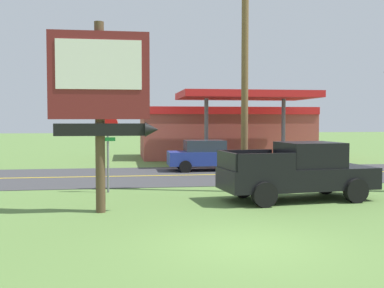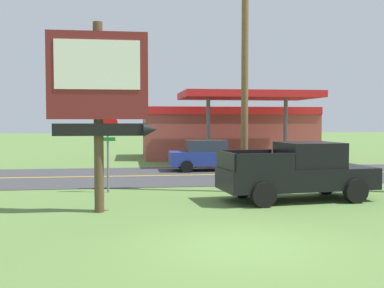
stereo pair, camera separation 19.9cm
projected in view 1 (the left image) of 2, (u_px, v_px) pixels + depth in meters
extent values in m
plane|color=#5B7F3D|center=(246.00, 246.00, 10.25)|extent=(180.00, 180.00, 0.00)
cube|color=#3D3D3F|center=(177.00, 175.00, 23.09)|extent=(140.00, 8.00, 0.02)
cube|color=gold|center=(177.00, 175.00, 23.09)|extent=(126.00, 0.20, 0.01)
cylinder|color=brown|center=(100.00, 118.00, 13.80)|extent=(0.28, 0.28, 5.55)
cube|color=maroon|center=(99.00, 75.00, 13.56)|extent=(2.88, 0.16, 2.52)
cube|color=white|center=(99.00, 64.00, 13.45)|extent=(2.42, 0.03, 1.41)
cube|color=black|center=(100.00, 130.00, 13.64)|extent=(2.59, 0.12, 0.36)
cone|color=black|center=(152.00, 130.00, 13.86)|extent=(0.40, 0.44, 0.44)
cylinder|color=slate|center=(108.00, 163.00, 17.70)|extent=(0.08, 0.08, 2.20)
cylinder|color=red|center=(108.00, 124.00, 17.59)|extent=(0.76, 0.03, 0.76)
cylinder|color=white|center=(108.00, 124.00, 17.61)|extent=(0.80, 0.01, 0.80)
cube|color=#19722D|center=(108.00, 139.00, 17.62)|extent=(0.56, 0.03, 0.14)
cylinder|color=brown|center=(245.00, 63.00, 17.69)|extent=(0.26, 0.26, 9.72)
cube|color=#A84C42|center=(224.00, 132.00, 34.60)|extent=(12.00, 6.00, 3.60)
cube|color=red|center=(234.00, 110.00, 31.51)|extent=(12.00, 0.12, 0.50)
cube|color=red|center=(245.00, 95.00, 28.55)|extent=(8.00, 5.00, 0.40)
cylinder|color=slate|center=(206.00, 130.00, 28.31)|extent=(0.24, 0.24, 4.20)
cylinder|color=slate|center=(283.00, 130.00, 29.01)|extent=(0.24, 0.24, 4.20)
cube|color=black|center=(297.00, 178.00, 16.04)|extent=(5.38, 2.50, 0.72)
cube|color=black|center=(310.00, 155.00, 16.11)|extent=(2.08, 1.99, 0.84)
cube|color=#28333D|center=(333.00, 154.00, 16.34)|extent=(0.28, 1.66, 0.71)
cube|color=black|center=(245.00, 158.00, 16.52)|extent=(1.95, 0.33, 0.56)
cube|color=black|center=(267.00, 162.00, 14.74)|extent=(1.95, 0.33, 0.56)
cube|color=black|center=(227.00, 161.00, 15.38)|extent=(0.32, 1.88, 0.56)
cylinder|color=black|center=(325.00, 183.00, 17.41)|extent=(0.83, 0.36, 0.80)
cylinder|color=black|center=(356.00, 191.00, 15.51)|extent=(0.83, 0.36, 0.80)
cylinder|color=black|center=(242.00, 186.00, 16.60)|extent=(0.83, 0.36, 0.80)
cylinder|color=black|center=(265.00, 195.00, 14.71)|extent=(0.83, 0.36, 0.80)
cube|color=#233893|center=(207.00, 158.00, 25.31)|extent=(4.20, 1.76, 0.72)
cube|color=#2D3842|center=(205.00, 146.00, 25.25)|extent=(2.10, 1.56, 0.60)
cylinder|color=black|center=(228.00, 163.00, 26.38)|extent=(0.64, 0.24, 0.64)
cylinder|color=black|center=(235.00, 166.00, 24.64)|extent=(0.64, 0.24, 0.64)
cylinder|color=black|center=(181.00, 164.00, 26.00)|extent=(0.64, 0.24, 0.64)
cylinder|color=black|center=(185.00, 167.00, 24.26)|extent=(0.64, 0.24, 0.64)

